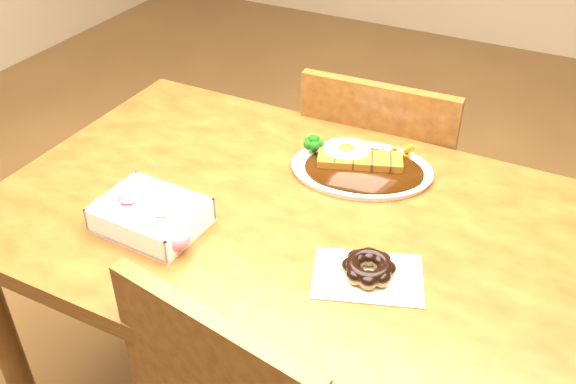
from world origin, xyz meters
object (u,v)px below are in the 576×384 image
at_px(table, 282,247).
at_px(katsu_curry_plate, 360,165).
at_px(pon_de_ring, 369,269).
at_px(chair_far, 382,191).
at_px(donut_box, 148,214).

height_order(table, katsu_curry_plate, katsu_curry_plate).
bearing_deg(table, pon_de_ring, -24.45).
bearing_deg(katsu_curry_plate, chair_far, 97.03).
bearing_deg(katsu_curry_plate, donut_box, -128.48).
bearing_deg(donut_box, katsu_curry_plate, 51.52).
distance_m(table, donut_box, 0.30).
bearing_deg(table, donut_box, -142.28).
height_order(katsu_curry_plate, pon_de_ring, katsu_curry_plate).
relative_size(table, chair_far, 1.38).
distance_m(table, chair_far, 0.56).
height_order(katsu_curry_plate, donut_box, katsu_curry_plate).
height_order(table, donut_box, donut_box).
distance_m(katsu_curry_plate, donut_box, 0.48).
bearing_deg(donut_box, table, 37.72).
bearing_deg(chair_far, pon_de_ring, 103.17).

